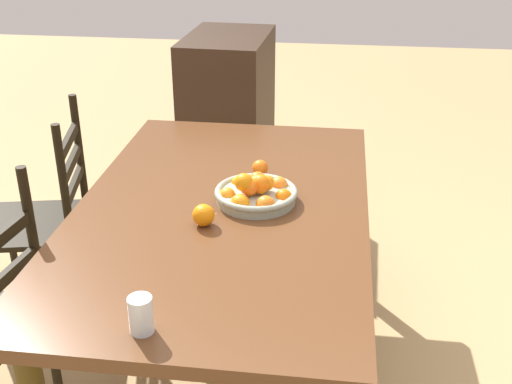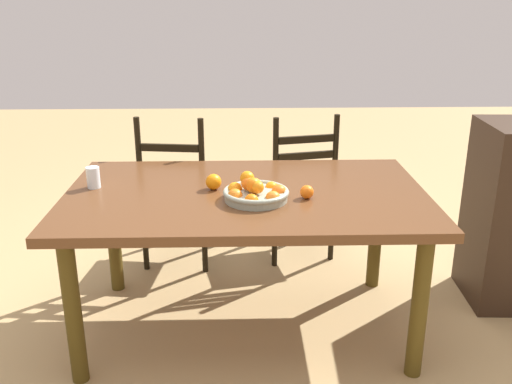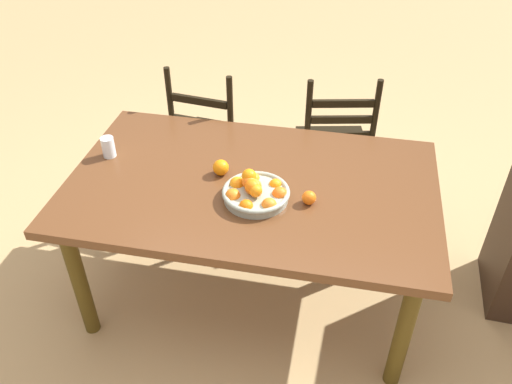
{
  "view_description": "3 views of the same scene",
  "coord_description": "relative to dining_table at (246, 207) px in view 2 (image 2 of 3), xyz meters",
  "views": [
    {
      "loc": [
        -2.12,
        -0.41,
        1.86
      ],
      "look_at": [
        0.05,
        -0.12,
        0.81
      ],
      "focal_mm": 45.42,
      "sensor_mm": 36.0,
      "label": 1
    },
    {
      "loc": [
        -0.03,
        -2.62,
        1.7
      ],
      "look_at": [
        0.05,
        -0.12,
        0.81
      ],
      "focal_mm": 39.57,
      "sensor_mm": 36.0,
      "label": 2
    },
    {
      "loc": [
        0.42,
        -1.98,
        2.28
      ],
      "look_at": [
        0.05,
        -0.12,
        0.81
      ],
      "focal_mm": 36.89,
      "sensor_mm": 36.0,
      "label": 3
    }
  ],
  "objects": [
    {
      "name": "ground_plane",
      "position": [
        0.0,
        0.0,
        -0.68
      ],
      "size": [
        12.0,
        12.0,
        0.0
      ],
      "primitive_type": "plane",
      "color": "tan"
    },
    {
      "name": "drinking_glass",
      "position": [
        -0.76,
        0.08,
        0.14
      ],
      "size": [
        0.07,
        0.07,
        0.11
      ],
      "primitive_type": "cylinder",
      "color": "silver",
      "rests_on": "dining_table"
    },
    {
      "name": "chair_near_window",
      "position": [
        -0.43,
        0.8,
        -0.23
      ],
      "size": [
        0.49,
        0.49,
        1.0
      ],
      "rotation": [
        0.0,
        0.0,
        3.02
      ],
      "color": "black",
      "rests_on": "ground"
    },
    {
      "name": "dining_table",
      "position": [
        0.0,
        0.0,
        0.0
      ],
      "size": [
        1.77,
        1.08,
        0.77
      ],
      "color": "brown",
      "rests_on": "ground"
    },
    {
      "name": "orange_loose_0",
      "position": [
        0.29,
        -0.11,
        0.12
      ],
      "size": [
        0.07,
        0.07,
        0.07
      ],
      "primitive_type": "sphere",
      "color": "orange",
      "rests_on": "dining_table"
    },
    {
      "name": "chair_by_cabinet",
      "position": [
        0.35,
        0.89,
        -0.22
      ],
      "size": [
        0.53,
        0.53,
        0.98
      ],
      "rotation": [
        0.0,
        0.0,
        3.35
      ],
      "color": "black",
      "rests_on": "ground"
    },
    {
      "name": "fruit_bowl",
      "position": [
        0.04,
        -0.12,
        0.12
      ],
      "size": [
        0.31,
        0.31,
        0.13
      ],
      "color": "#97A08C",
      "rests_on": "dining_table"
    },
    {
      "name": "orange_loose_1",
      "position": [
        -0.16,
        0.04,
        0.12
      ],
      "size": [
        0.08,
        0.08,
        0.08
      ],
      "primitive_type": "sphere",
      "color": "orange",
      "rests_on": "dining_table"
    }
  ]
}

